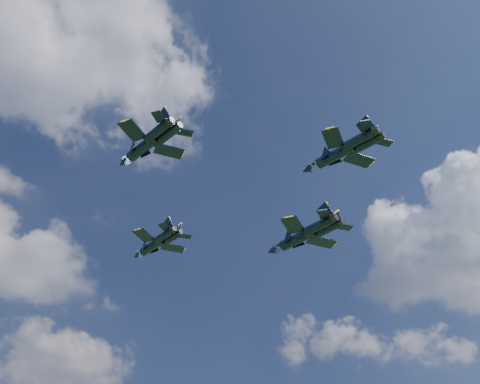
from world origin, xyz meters
name	(u,v)px	position (x,y,z in m)	size (l,w,h in m)	color
jet_lead	(151,246)	(-1.34, 24.99, 61.09)	(10.18, 13.86, 3.26)	black
jet_left	(142,148)	(-11.14, -0.57, 60.50)	(10.05, 13.77, 3.25)	black
jet_right	(296,239)	(21.67, 14.24, 62.61)	(12.74, 17.54, 4.14)	black
jet_slot	(333,156)	(13.32, -10.80, 60.07)	(10.06, 13.95, 3.31)	black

